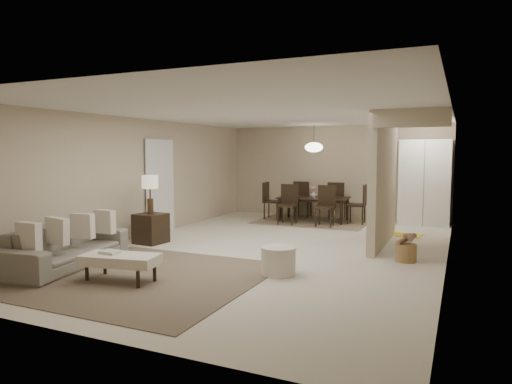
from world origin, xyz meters
The scene contains 22 objects.
floor centered at (0.00, 0.00, 0.00)m, with size 9.00×9.00×0.00m, color beige.
ceiling centered at (0.00, 0.00, 2.50)m, with size 9.00×9.00×0.00m, color white.
back_wall centered at (0.00, 4.50, 1.25)m, with size 6.00×6.00×0.00m, color #B9A88C.
left_wall centered at (-3.00, 0.00, 1.25)m, with size 9.00×9.00×0.00m, color #B9A88C.
right_wall centered at (3.00, 0.00, 1.25)m, with size 9.00×9.00×0.00m, color #B9A88C.
partition centered at (1.80, 1.25, 1.25)m, with size 0.15×2.50×2.50m, color #B9A88C.
doorway centered at (-2.97, 0.60, 1.02)m, with size 0.04×0.90×2.04m, color black.
pantry_cabinet centered at (2.35, 4.15, 1.05)m, with size 1.20×0.55×2.10m, color white.
flush_light centered at (2.30, 3.20, 2.46)m, with size 0.44×0.44×0.05m, color white.
living_rug centered at (-0.91, -2.56, 0.01)m, with size 3.20×3.20×0.01m, color brown.
sofa centered at (-2.45, -2.56, 0.33)m, with size 0.87×2.23×0.65m, color gray.
ottoman_bench centered at (-1.11, -2.86, 0.31)m, with size 1.14×0.68×0.38m.
side_table centered at (-2.40, -0.49, 0.29)m, with size 0.53×0.53×0.59m, color black.
table_lamp centered at (-2.40, -0.49, 1.15)m, with size 0.32×0.32×0.76m.
round_pouf centered at (0.76, -1.61, 0.21)m, with size 0.53×0.53×0.41m, color white.
wicker_basket centered at (2.38, 0.00, 0.15)m, with size 0.34×0.34×0.29m, color olive.
dining_rug centered at (-0.31, 3.56, 0.01)m, with size 2.80×2.10×0.01m, color #766549.
dining_table centered at (-0.31, 3.56, 0.31)m, with size 1.78×0.99×0.63m, color black.
dining_chairs centered at (-0.31, 3.56, 0.50)m, with size 2.68×1.99×0.99m.
vase centered at (-0.31, 3.56, 0.70)m, with size 0.15×0.15×0.16m, color silver.
yellow_mat centered at (2.03, 2.48, 0.01)m, with size 0.82×0.50×0.01m, color yellow.
pendant_light centered at (-0.31, 3.56, 1.92)m, with size 0.46×0.46×0.71m.
Camera 1 is at (3.17, -7.76, 1.81)m, focal length 32.00 mm.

